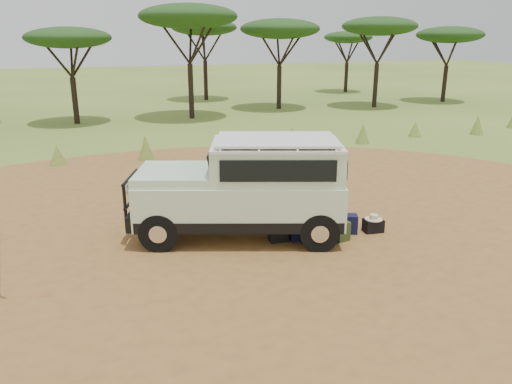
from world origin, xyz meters
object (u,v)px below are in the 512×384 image
object	(u,v)px
backpack_black	(278,229)
duffel_navy	(348,224)
backpack_navy	(299,229)
hard_case	(373,226)
safari_vehicle	(247,190)
backpack_olive	(342,231)

from	to	relation	value
backpack_black	duffel_navy	xyz separation A→B (m)	(1.69, -0.15, -0.06)
backpack_navy	hard_case	size ratio (longest dim) A/B	1.21
duffel_navy	hard_case	distance (m)	0.59
backpack_black	hard_case	bearing A→B (deg)	-1.57
safari_vehicle	duffel_navy	world-z (taller)	safari_vehicle
backpack_black	hard_case	world-z (taller)	backpack_black
backpack_black	hard_case	size ratio (longest dim) A/B	1.28
safari_vehicle	backpack_navy	size ratio (longest dim) A/B	9.40
safari_vehicle	backpack_black	xyz separation A→B (m)	(0.54, -0.52, -0.81)
safari_vehicle	backpack_olive	size ratio (longest dim) A/B	11.13
backpack_olive	backpack_black	bearing A→B (deg)	147.27
backpack_olive	duffel_navy	xyz separation A→B (m)	(0.38, 0.35, -0.00)
backpack_black	backpack_olive	distance (m)	1.40
backpack_navy	hard_case	world-z (taller)	backpack_navy
backpack_olive	safari_vehicle	bearing A→B (deg)	139.24
duffel_navy	safari_vehicle	bearing A→B (deg)	-172.44
backpack_navy	duffel_navy	world-z (taller)	backpack_navy
safari_vehicle	hard_case	xyz separation A→B (m)	(2.79, -0.82, -0.93)
safari_vehicle	backpack_olive	distance (m)	2.28
duffel_navy	backpack_navy	bearing A→B (deg)	-158.42
safari_vehicle	backpack_black	world-z (taller)	safari_vehicle
backpack_black	backpack_navy	bearing A→B (deg)	-5.18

